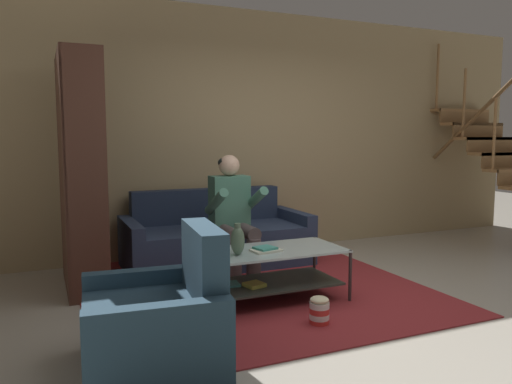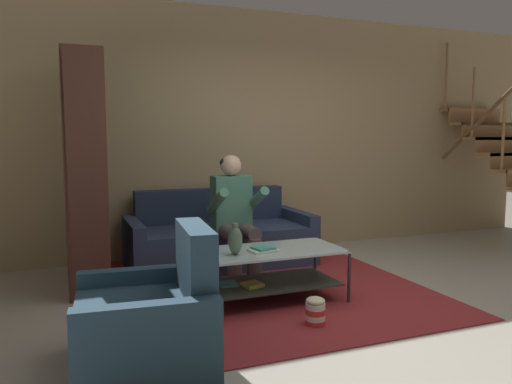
{
  "view_description": "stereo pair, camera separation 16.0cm",
  "coord_description": "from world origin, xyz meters",
  "px_view_note": "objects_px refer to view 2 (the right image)",
  "views": [
    {
      "loc": [
        -2.37,
        -3.21,
        1.4
      ],
      "look_at": [
        -0.56,
        0.92,
        0.9
      ],
      "focal_mm": 35.0,
      "sensor_mm": 36.0,
      "label": 1
    },
    {
      "loc": [
        -2.23,
        -3.27,
        1.4
      ],
      "look_at": [
        -0.56,
        0.92,
        0.9
      ],
      "focal_mm": 35.0,
      "sensor_mm": 36.0,
      "label": 2
    }
  ],
  "objects_px": {
    "couch": "(219,239)",
    "book_stack": "(264,250)",
    "vase": "(235,240)",
    "popcorn_tub": "(315,311)",
    "bookshelf": "(80,195)",
    "armchair": "(151,322)",
    "person_seated_center": "(235,211)",
    "coffee_table": "(269,267)"
  },
  "relations": [
    {
      "from": "book_stack",
      "to": "popcorn_tub",
      "type": "height_order",
      "value": "book_stack"
    },
    {
      "from": "person_seated_center",
      "to": "vase",
      "type": "height_order",
      "value": "person_seated_center"
    },
    {
      "from": "armchair",
      "to": "bookshelf",
      "type": "bearing_deg",
      "value": 99.41
    },
    {
      "from": "couch",
      "to": "vase",
      "type": "distance_m",
      "value": 1.48
    },
    {
      "from": "couch",
      "to": "coffee_table",
      "type": "xyz_separation_m",
      "value": [
        0.02,
        -1.35,
        0.03
      ]
    },
    {
      "from": "person_seated_center",
      "to": "popcorn_tub",
      "type": "relative_size",
      "value": 5.64
    },
    {
      "from": "person_seated_center",
      "to": "popcorn_tub",
      "type": "xyz_separation_m",
      "value": [
        0.12,
        -1.46,
        -0.55
      ]
    },
    {
      "from": "couch",
      "to": "book_stack",
      "type": "bearing_deg",
      "value": -91.95
    },
    {
      "from": "couch",
      "to": "book_stack",
      "type": "xyz_separation_m",
      "value": [
        -0.05,
        -1.4,
        0.19
      ]
    },
    {
      "from": "vase",
      "to": "bookshelf",
      "type": "distance_m",
      "value": 1.6
    },
    {
      "from": "armchair",
      "to": "popcorn_tub",
      "type": "height_order",
      "value": "armchair"
    },
    {
      "from": "book_stack",
      "to": "bookshelf",
      "type": "relative_size",
      "value": 0.12
    },
    {
      "from": "vase",
      "to": "person_seated_center",
      "type": "bearing_deg",
      "value": 70.99
    },
    {
      "from": "person_seated_center",
      "to": "book_stack",
      "type": "height_order",
      "value": "person_seated_center"
    },
    {
      "from": "armchair",
      "to": "popcorn_tub",
      "type": "xyz_separation_m",
      "value": [
        1.25,
        0.21,
        -0.17
      ]
    },
    {
      "from": "couch",
      "to": "book_stack",
      "type": "distance_m",
      "value": 1.41
    },
    {
      "from": "couch",
      "to": "book_stack",
      "type": "height_order",
      "value": "couch"
    },
    {
      "from": "person_seated_center",
      "to": "armchair",
      "type": "bearing_deg",
      "value": -124.07
    },
    {
      "from": "vase",
      "to": "book_stack",
      "type": "relative_size",
      "value": 1.01
    },
    {
      "from": "couch",
      "to": "bookshelf",
      "type": "relative_size",
      "value": 0.93
    },
    {
      "from": "coffee_table",
      "to": "bookshelf",
      "type": "relative_size",
      "value": 0.57
    },
    {
      "from": "coffee_table",
      "to": "person_seated_center",
      "type": "bearing_deg",
      "value": 91.18
    },
    {
      "from": "book_stack",
      "to": "armchair",
      "type": "xyz_separation_m",
      "value": [
        -1.08,
        -0.8,
        -0.19
      ]
    },
    {
      "from": "bookshelf",
      "to": "coffee_table",
      "type": "bearing_deg",
      "value": -35.28
    },
    {
      "from": "coffee_table",
      "to": "armchair",
      "type": "bearing_deg",
      "value": -143.57
    },
    {
      "from": "book_stack",
      "to": "bookshelf",
      "type": "xyz_separation_m",
      "value": [
        -1.39,
        1.08,
        0.4
      ]
    },
    {
      "from": "couch",
      "to": "popcorn_tub",
      "type": "xyz_separation_m",
      "value": [
        0.12,
        -1.99,
        -0.17
      ]
    },
    {
      "from": "book_stack",
      "to": "popcorn_tub",
      "type": "distance_m",
      "value": 0.71
    },
    {
      "from": "coffee_table",
      "to": "popcorn_tub",
      "type": "height_order",
      "value": "coffee_table"
    },
    {
      "from": "book_stack",
      "to": "armchair",
      "type": "height_order",
      "value": "armchair"
    },
    {
      "from": "couch",
      "to": "popcorn_tub",
      "type": "height_order",
      "value": "couch"
    },
    {
      "from": "book_stack",
      "to": "vase",
      "type": "bearing_deg",
      "value": -175.87
    },
    {
      "from": "person_seated_center",
      "to": "popcorn_tub",
      "type": "distance_m",
      "value": 1.57
    },
    {
      "from": "coffee_table",
      "to": "bookshelf",
      "type": "xyz_separation_m",
      "value": [
        -1.46,
        1.03,
        0.56
      ]
    },
    {
      "from": "vase",
      "to": "armchair",
      "type": "distance_m",
      "value": 1.17
    },
    {
      "from": "popcorn_tub",
      "to": "coffee_table",
      "type": "bearing_deg",
      "value": 99.38
    },
    {
      "from": "coffee_table",
      "to": "book_stack",
      "type": "distance_m",
      "value": 0.18
    },
    {
      "from": "person_seated_center",
      "to": "bookshelf",
      "type": "height_order",
      "value": "bookshelf"
    },
    {
      "from": "book_stack",
      "to": "popcorn_tub",
      "type": "bearing_deg",
      "value": -73.92
    },
    {
      "from": "couch",
      "to": "armchair",
      "type": "bearing_deg",
      "value": -117.17
    },
    {
      "from": "book_stack",
      "to": "bookshelf",
      "type": "height_order",
      "value": "bookshelf"
    },
    {
      "from": "person_seated_center",
      "to": "bookshelf",
      "type": "distance_m",
      "value": 1.47
    }
  ]
}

